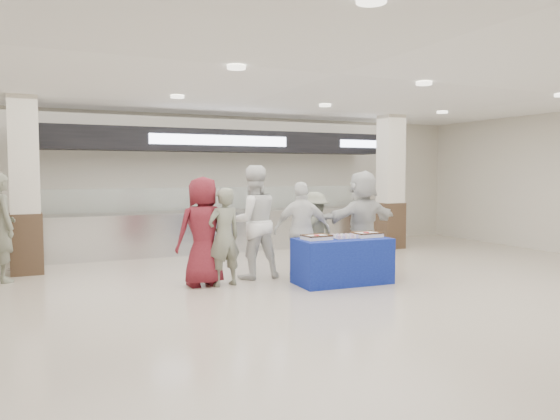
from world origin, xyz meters
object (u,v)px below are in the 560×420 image
cupcake_tray (345,236)px  soldier_bg (2,227)px  chef_tall (253,222)px  civilian_white (362,221)px  display_table (342,261)px  soldier_b (314,232)px  sheet_cake_left (317,237)px  civilian_maroon (203,231)px  chef_short (302,230)px  soldier_a (224,237)px  sheet_cake_right (366,234)px

cupcake_tray → soldier_bg: size_ratio=0.23×
chef_tall → civilian_white: (2.08, -0.25, -0.04)m
display_table → soldier_b: (0.08, 1.13, 0.36)m
display_table → chef_tall: bearing=140.9°
sheet_cake_left → soldier_b: 1.22m
display_table → soldier_b: 1.19m
cupcake_tray → soldier_bg: 5.74m
soldier_b → civilian_white: 0.91m
civilian_maroon → chef_short: size_ratio=1.06×
display_table → soldier_a: (-1.84, 0.64, 0.42)m
sheet_cake_left → soldier_a: bearing=156.3°
display_table → cupcake_tray: bearing=-7.3°
cupcake_tray → chef_short: chef_short is taller
chef_short → soldier_bg: 5.05m
sheet_cake_left → civilian_maroon: size_ratio=0.25×
sheet_cake_right → civilian_maroon: bearing=163.3°
sheet_cake_right → civilian_white: 0.92m
soldier_a → soldier_bg: soldier_bg is taller
cupcake_tray → chef_tall: bearing=139.3°
sheet_cake_right → chef_tall: 1.95m
soldier_b → civilian_white: (0.83, -0.34, 0.20)m
sheet_cake_right → soldier_b: (-0.38, 1.13, -0.06)m
civilian_maroon → soldier_bg: (-2.96, 1.75, 0.04)m
soldier_a → chef_short: chef_short is taller
cupcake_tray → civilian_white: size_ratio=0.23×
chef_tall → soldier_bg: size_ratio=1.06×
civilian_maroon → cupcake_tray: bearing=154.6°
civilian_maroon → civilian_white: civilian_white is taller
soldier_a → soldier_bg: bearing=-40.0°
sheet_cake_left → chef_tall: chef_tall is taller
chef_tall → cupcake_tray: bearing=141.3°
soldier_bg → sheet_cake_left: bearing=-138.5°
display_table → sheet_cake_right: 0.63m
soldier_a → cupcake_tray: bearing=151.1°
soldier_a → chef_tall: (0.67, 0.40, 0.18)m
sheet_cake_left → cupcake_tray: (0.51, -0.05, -0.01)m
sheet_cake_right → civilian_white: (0.45, 0.80, 0.14)m
cupcake_tray → chef_tall: chef_tall is taller
chef_short → soldier_bg: size_ratio=0.91×
sheet_cake_right → soldier_a: size_ratio=0.29×
cupcake_tray → civilian_maroon: bearing=160.3°
sheet_cake_left → cupcake_tray: bearing=-5.1°
soldier_bg → display_table: bearing=-136.6°
cupcake_tray → sheet_cake_right: bearing=0.5°
display_table → sheet_cake_right: bearing=2.0°
cupcake_tray → chef_short: size_ratio=0.25×
soldier_b → cupcake_tray: bearing=66.6°
display_table → soldier_a: 1.99m
sheet_cake_left → display_table: bearing=-4.7°
display_table → chef_tall: chef_tall is taller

